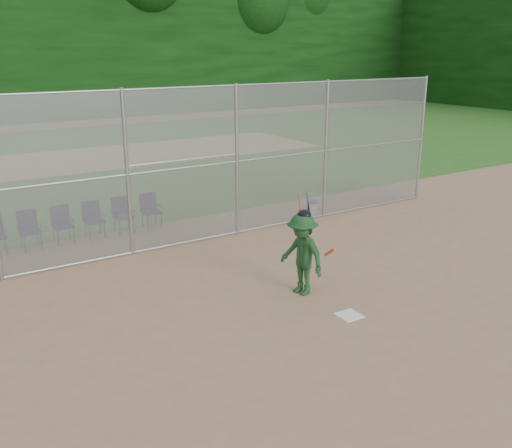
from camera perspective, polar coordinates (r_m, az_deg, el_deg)
ground at (r=11.22m, az=6.98°, el=-8.59°), size 100.00×100.00×0.00m
grass_strip at (r=26.97m, az=-18.17°, el=6.03°), size 100.00×100.00×0.00m
dirt_patch_far at (r=26.97m, az=-18.17°, el=6.04°), size 24.00×24.00×0.00m
backstop_fence at (r=14.56m, az=-5.34°, el=6.11°), size 16.09×0.09×4.00m
treeline at (r=28.48m, az=-20.35°, el=17.54°), size 81.00×60.00×11.00m
home_plate at (r=11.08m, az=9.29°, el=-9.00°), size 0.43×0.43×0.02m
batter_at_plate at (r=11.60m, az=4.62°, el=-2.98°), size 1.00×1.35×1.79m
water_cooler at (r=17.29m, az=5.64°, el=1.61°), size 0.35×0.35×0.45m
spare_bats at (r=16.67m, az=4.84°, el=1.73°), size 0.36×0.27×0.84m
chair_2 at (r=15.36m, az=-21.67°, el=-0.59°), size 0.54×0.52×0.96m
chair_3 at (r=15.51m, az=-18.75°, el=-0.11°), size 0.54×0.52×0.96m
chair_4 at (r=15.71m, az=-15.89°, el=0.37°), size 0.54×0.52×0.96m
chair_5 at (r=15.95m, az=-13.11°, el=0.83°), size 0.54×0.52×0.96m
chair_6 at (r=16.22m, az=-10.42°, el=1.28°), size 0.54×0.52×0.96m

